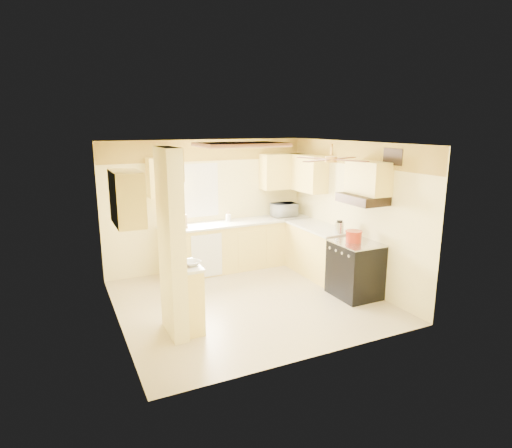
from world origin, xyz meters
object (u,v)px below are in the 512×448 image
microwave (284,210)px  stove (355,269)px  dutch_oven (354,236)px  kettle (339,227)px  bowl (192,263)px

microwave → stove: bearing=95.0°
dutch_oven → kettle: (0.06, 0.46, 0.04)m
stove → microwave: size_ratio=1.86×
dutch_oven → microwave: bearing=93.0°
microwave → bowl: size_ratio=2.09×
bowl → dutch_oven: (2.75, 0.09, 0.04)m
bowl → kettle: 2.86m
stove → microwave: bearing=93.4°
bowl → kettle: bearing=11.3°
bowl → kettle: kettle is taller
dutch_oven → kettle: kettle is taller
microwave → kettle: 1.66m
stove → dutch_oven: bearing=107.6°
microwave → dutch_oven: microwave is taller
microwave → bowl: bearing=41.5°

